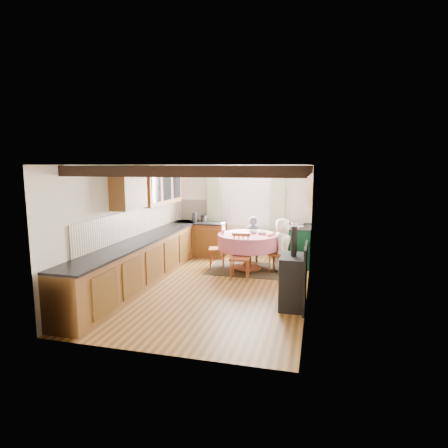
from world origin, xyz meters
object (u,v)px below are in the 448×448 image
(chair_right, at_px, (278,253))
(cup, at_px, (252,232))
(dining_table, at_px, (247,252))
(chair_near, at_px, (240,257))
(aga_range, at_px, (296,245))
(child_right, at_px, (282,245))
(chair_left, at_px, (217,248))
(child_far, at_px, (253,239))
(cast_iron_stove, at_px, (293,267))

(chair_right, distance_m, cup, 0.76)
(dining_table, xyz_separation_m, chair_near, (-0.02, -0.75, 0.07))
(dining_table, distance_m, aga_range, 1.29)
(dining_table, bearing_deg, cup, 49.31)
(aga_range, relative_size, child_right, 0.86)
(chair_left, height_order, child_far, child_far)
(chair_near, bearing_deg, cup, 79.56)
(cast_iron_stove, height_order, child_far, cast_iron_stove)
(dining_table, bearing_deg, child_far, 91.46)
(aga_range, xyz_separation_m, cast_iron_stove, (0.11, -2.83, 0.21))
(chair_left, distance_m, cast_iron_stove, 2.92)
(chair_near, relative_size, chair_left, 1.04)
(dining_table, height_order, chair_near, chair_near)
(aga_range, bearing_deg, cup, -148.05)
(chair_left, xyz_separation_m, child_right, (1.54, -0.03, 0.15))
(aga_range, bearing_deg, chair_left, -160.30)
(dining_table, bearing_deg, chair_near, -91.73)
(chair_near, bearing_deg, chair_right, 41.93)
(chair_left, relative_size, chair_right, 1.05)
(chair_near, bearing_deg, child_right, 40.95)
(dining_table, relative_size, chair_left, 1.49)
(dining_table, relative_size, aga_range, 1.30)
(chair_left, height_order, chair_right, chair_left)
(chair_near, xyz_separation_m, aga_range, (1.09, 1.47, 0.00))
(child_right, bearing_deg, chair_near, 133.97)
(dining_table, height_order, child_far, child_far)
(chair_near, distance_m, chair_left, 1.09)
(chair_left, bearing_deg, chair_near, 29.02)
(cast_iron_stove, relative_size, child_far, 1.22)
(child_right, bearing_deg, chair_left, 88.88)
(child_far, height_order, child_right, child_right)
(dining_table, bearing_deg, aga_range, 33.76)
(dining_table, bearing_deg, child_right, 2.42)
(aga_range, bearing_deg, child_right, -112.20)
(child_right, bearing_deg, dining_table, 92.41)
(cast_iron_stove, xyz_separation_m, cup, (-1.09, 2.21, 0.18))
(chair_near, distance_m, chair_right, 1.03)
(child_right, height_order, cup, child_right)
(chair_near, height_order, cup, chair_near)
(chair_right, bearing_deg, child_right, -43.53)
(chair_right, relative_size, child_far, 0.78)
(chair_left, xyz_separation_m, chair_right, (1.45, -0.09, -0.02))
(child_far, bearing_deg, chair_near, 87.89)
(chair_near, height_order, child_far, child_far)
(aga_range, bearing_deg, chair_near, -126.67)
(chair_near, xyz_separation_m, cast_iron_stove, (1.20, -1.36, 0.21))
(chair_left, bearing_deg, chair_right, 73.70)
(chair_left, bearing_deg, aga_range, 97.01)
(dining_table, relative_size, child_right, 1.12)
(chair_right, bearing_deg, chair_left, 98.18)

